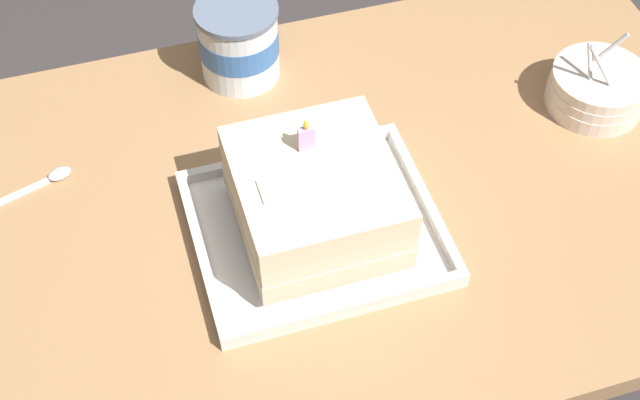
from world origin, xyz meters
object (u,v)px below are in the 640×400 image
at_px(birthday_cake, 316,196).
at_px(bowl_stack, 597,89).
at_px(foil_tray, 316,230).
at_px(serving_spoon_near_tray, 48,180).
at_px(ice_cream_tub, 239,41).

height_order(birthday_cake, bowl_stack, birthday_cake).
bearing_deg(foil_tray, serving_spoon_near_tray, 149.43).
relative_size(foil_tray, birthday_cake, 1.50).
xyz_separation_m(birthday_cake, bowl_stack, (0.45, 0.11, -0.04)).
bearing_deg(ice_cream_tub, bowl_stack, -24.45).
relative_size(foil_tray, bowl_stack, 2.19).
bearing_deg(serving_spoon_near_tray, foil_tray, -30.57).
height_order(ice_cream_tub, serving_spoon_near_tray, ice_cream_tub).
bearing_deg(ice_cream_tub, foil_tray, -86.72).
distance_m(bowl_stack, serving_spoon_near_tray, 0.78).
xyz_separation_m(bowl_stack, serving_spoon_near_tray, (-0.77, 0.08, -0.02)).
relative_size(foil_tray, serving_spoon_near_tray, 2.48).
bearing_deg(foil_tray, birthday_cake, 90.00).
height_order(birthday_cake, ice_cream_tub, birthday_cake).
xyz_separation_m(birthday_cake, serving_spoon_near_tray, (-0.32, 0.19, -0.07)).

